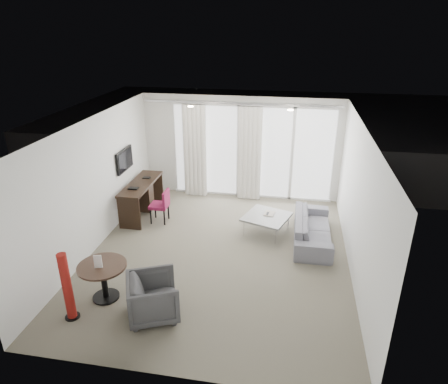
% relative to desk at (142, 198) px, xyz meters
% --- Properties ---
extents(floor, '(5.00, 6.00, 0.00)m').
position_rel_desk_xyz_m(floor, '(2.13, -1.49, -0.40)').
color(floor, '#676151').
rests_on(floor, ground).
extents(ceiling, '(5.00, 6.00, 0.00)m').
position_rel_desk_xyz_m(ceiling, '(2.13, -1.49, 2.20)').
color(ceiling, white).
rests_on(ceiling, ground).
extents(wall_left, '(0.00, 6.00, 2.60)m').
position_rel_desk_xyz_m(wall_left, '(-0.37, -1.49, 0.90)').
color(wall_left, silver).
rests_on(wall_left, ground).
extents(wall_right, '(0.00, 6.00, 2.60)m').
position_rel_desk_xyz_m(wall_right, '(4.63, -1.49, 0.90)').
color(wall_right, silver).
rests_on(wall_right, ground).
extents(wall_front, '(5.00, 0.00, 2.60)m').
position_rel_desk_xyz_m(wall_front, '(2.13, -4.49, 0.90)').
color(wall_front, silver).
rests_on(wall_front, ground).
extents(window_panel, '(4.00, 0.02, 2.38)m').
position_rel_desk_xyz_m(window_panel, '(2.43, 1.50, 0.80)').
color(window_panel, white).
rests_on(window_panel, ground).
extents(window_frame, '(4.10, 0.06, 2.44)m').
position_rel_desk_xyz_m(window_frame, '(2.43, 1.48, 0.80)').
color(window_frame, white).
rests_on(window_frame, ground).
extents(curtain_left, '(0.60, 0.20, 2.38)m').
position_rel_desk_xyz_m(curtain_left, '(0.98, 1.33, 0.80)').
color(curtain_left, silver).
rests_on(curtain_left, ground).
extents(curtain_right, '(0.60, 0.20, 2.38)m').
position_rel_desk_xyz_m(curtain_right, '(2.38, 1.33, 0.80)').
color(curtain_right, silver).
rests_on(curtain_right, ground).
extents(curtain_track, '(4.80, 0.04, 0.04)m').
position_rel_desk_xyz_m(curtain_track, '(2.13, 1.33, 2.05)').
color(curtain_track, '#B2B2B7').
rests_on(curtain_track, ceiling).
extents(downlight_a, '(0.12, 0.12, 0.02)m').
position_rel_desk_xyz_m(downlight_a, '(1.23, 0.11, 2.19)').
color(downlight_a, '#FFE0B2').
rests_on(downlight_a, ceiling).
extents(downlight_b, '(0.12, 0.12, 0.02)m').
position_rel_desk_xyz_m(downlight_b, '(3.33, 0.11, 2.19)').
color(downlight_b, '#FFE0B2').
rests_on(downlight_b, ceiling).
extents(desk, '(0.53, 1.69, 0.79)m').
position_rel_desk_xyz_m(desk, '(0.00, 0.00, 0.00)').
color(desk, black).
rests_on(desk, floor).
extents(tv, '(0.05, 0.80, 0.50)m').
position_rel_desk_xyz_m(tv, '(-0.32, -0.04, 0.95)').
color(tv, black).
rests_on(tv, wall_left).
extents(desk_chair, '(0.43, 0.40, 0.78)m').
position_rel_desk_xyz_m(desk_chair, '(0.53, -0.31, -0.01)').
color(desk_chair, maroon).
rests_on(desk_chair, floor).
extents(round_table, '(0.82, 0.82, 0.64)m').
position_rel_desk_xyz_m(round_table, '(0.52, -3.12, -0.08)').
color(round_table, '#3A271D').
rests_on(round_table, floor).
extents(menu_card, '(0.13, 0.05, 0.23)m').
position_rel_desk_xyz_m(menu_card, '(0.50, -3.19, 0.32)').
color(menu_card, white).
rests_on(menu_card, round_table).
extents(red_lamp, '(0.29, 0.29, 1.15)m').
position_rel_desk_xyz_m(red_lamp, '(0.21, -3.66, 0.18)').
color(red_lamp, maroon).
rests_on(red_lamp, floor).
extents(tub_armchair, '(1.00, 0.99, 0.70)m').
position_rel_desk_xyz_m(tub_armchair, '(1.47, -3.40, -0.05)').
color(tub_armchair, '#3D3D3F').
rests_on(tub_armchair, floor).
extents(coffee_table, '(1.13, 1.13, 0.40)m').
position_rel_desk_xyz_m(coffee_table, '(2.98, -0.41, -0.20)').
color(coffee_table, gray).
rests_on(coffee_table, floor).
extents(remote, '(0.08, 0.18, 0.02)m').
position_rel_desk_xyz_m(remote, '(2.99, -0.33, -0.04)').
color(remote, black).
rests_on(remote, coffee_table).
extents(magazine, '(0.26, 0.31, 0.02)m').
position_rel_desk_xyz_m(magazine, '(3.03, -0.30, -0.04)').
color(magazine, gray).
rests_on(magazine, coffee_table).
extents(sofa, '(0.74, 1.90, 0.55)m').
position_rel_desk_xyz_m(sofa, '(3.96, -0.58, -0.12)').
color(sofa, slate).
rests_on(sofa, floor).
extents(terrace_slab, '(5.60, 3.00, 0.12)m').
position_rel_desk_xyz_m(terrace_slab, '(2.43, 3.01, -0.46)').
color(terrace_slab, '#4D4D50').
rests_on(terrace_slab, ground).
extents(rattan_chair_a, '(0.61, 0.61, 0.74)m').
position_rel_desk_xyz_m(rattan_chair_a, '(2.93, 2.37, -0.02)').
color(rattan_chair_a, brown).
rests_on(rattan_chair_a, terrace_slab).
extents(rattan_chair_b, '(0.56, 0.56, 0.78)m').
position_rel_desk_xyz_m(rattan_chair_b, '(4.25, 2.82, -0.00)').
color(rattan_chair_b, brown).
rests_on(rattan_chair_b, terrace_slab).
extents(rattan_table, '(0.70, 0.70, 0.55)m').
position_rel_desk_xyz_m(rattan_table, '(3.76, 2.13, -0.12)').
color(rattan_table, brown).
rests_on(rattan_table, terrace_slab).
extents(balustrade, '(5.50, 0.06, 1.05)m').
position_rel_desk_xyz_m(balustrade, '(2.43, 4.46, 0.10)').
color(balustrade, '#B2B2B7').
rests_on(balustrade, terrace_slab).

